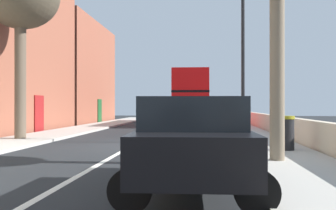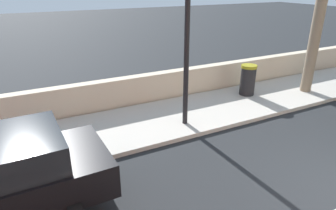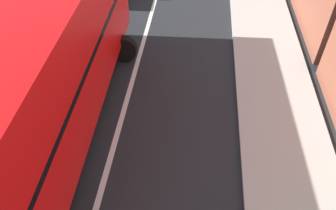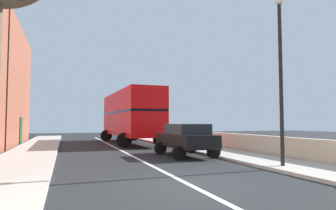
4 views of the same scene
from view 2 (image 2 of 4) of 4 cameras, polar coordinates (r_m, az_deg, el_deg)
The scene contains 3 objects.
sidewalk_right at distance 9.84m, azimuth 8.46°, elevation -0.66°, with size 2.60×60.00×0.12m, color #B2ADA3.
boundary_wall_right at distance 10.89m, azimuth 3.88°, elevation 4.38°, with size 0.36×54.00×1.02m, color beige.
litter_bin_right at distance 10.98m, azimuth 14.96°, elevation 4.67°, with size 0.55×0.55×1.08m.
Camera 2 is at (-2.36, 5.40, 3.93)m, focal length 32.00 mm.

